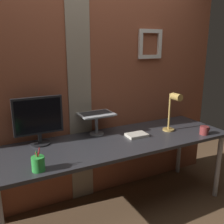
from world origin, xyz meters
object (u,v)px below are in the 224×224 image
pen_cup (38,164)px  coffee_mug (204,130)px  desk_lamp (173,108)px  monitor (38,118)px  laptop (93,108)px

pen_cup → coffee_mug: pen_cup is taller
pen_cup → desk_lamp: bearing=8.5°
monitor → desk_lamp: size_ratio=1.06×
desk_lamp → monitor: bearing=167.1°
desk_lamp → pen_cup: desk_lamp is taller
monitor → desk_lamp: bearing=-12.9°
monitor → pen_cup: bearing=-103.4°
desk_lamp → laptop: bearing=153.1°
monitor → pen_cup: size_ratio=2.60×
desk_lamp → pen_cup: (-1.39, -0.21, -0.20)m
laptop → pen_cup: laptop is taller
laptop → pen_cup: bearing=-139.9°
laptop → coffee_mug: bearing=-30.9°
coffee_mug → desk_lamp: bearing=139.0°
desk_lamp → pen_cup: size_ratio=2.45×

